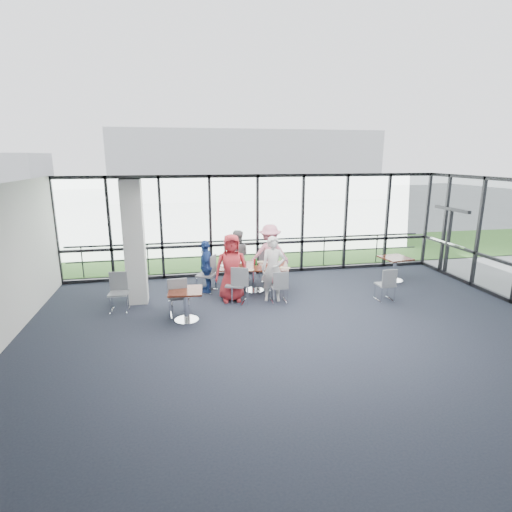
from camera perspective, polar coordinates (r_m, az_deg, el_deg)
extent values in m
cube|color=#1E2330|center=(8.61, 6.84, -11.81)|extent=(12.00, 10.00, 0.02)
cube|color=white|center=(7.78, 7.53, 10.00)|extent=(12.00, 10.00, 0.04)
cube|color=silver|center=(4.02, 31.36, -20.25)|extent=(12.00, 0.10, 3.20)
cube|color=white|center=(12.78, 0.20, 4.43)|extent=(12.00, 0.10, 3.20)
cube|color=black|center=(14.22, 25.74, 1.76)|extent=(0.12, 1.60, 2.10)
cube|color=silver|center=(10.64, -16.98, 1.86)|extent=(0.50, 0.50, 3.20)
cube|color=slate|center=(17.93, -2.92, 1.94)|extent=(80.00, 70.00, 0.02)
cube|color=#366226|center=(15.99, -1.90, 0.57)|extent=(80.00, 5.00, 0.01)
cube|color=silver|center=(39.89, -1.78, 12.98)|extent=(24.00, 10.00, 6.00)
cylinder|color=#2D2D33|center=(13.58, -0.30, 0.27)|extent=(12.00, 0.06, 0.06)
cube|color=#3A1408|center=(11.23, -0.29, -1.47)|extent=(2.06, 1.39, 0.04)
cylinder|color=silver|center=(11.34, -0.29, -3.29)|extent=(0.12, 0.12, 0.71)
cylinder|color=silver|center=(11.44, -0.29, -4.92)|extent=(0.56, 0.56, 0.03)
cube|color=#3A1408|center=(9.34, -10.05, -4.93)|extent=(0.81, 0.81, 0.04)
cylinder|color=silver|center=(9.47, -9.95, -7.08)|extent=(0.12, 0.12, 0.71)
cube|color=#3A1408|center=(12.86, 19.30, -0.27)|extent=(0.90, 0.90, 0.04)
cylinder|color=silver|center=(12.95, 19.17, -1.88)|extent=(0.12, 0.12, 0.71)
imported|color=#B1282E|center=(10.47, -3.52, -1.70)|extent=(0.90, 0.60, 1.79)
imported|color=silver|center=(10.48, 2.47, -1.87)|extent=(0.72, 0.59, 1.73)
imported|color=slate|center=(12.01, -2.77, -0.07)|extent=(0.84, 0.59, 1.61)
imported|color=pink|center=(11.95, 1.97, 0.29)|extent=(1.20, 0.69, 1.79)
imported|color=#24428D|center=(11.25, -7.17, -1.47)|extent=(0.48, 0.87, 1.49)
cylinder|color=white|center=(10.91, -3.12, -1.81)|extent=(0.28, 0.28, 0.01)
cylinder|color=white|center=(10.87, 2.64, -1.86)|extent=(0.25, 0.25, 0.01)
cylinder|color=white|center=(11.52, -2.71, -0.94)|extent=(0.26, 0.26, 0.01)
cylinder|color=white|center=(11.56, 2.12, -0.89)|extent=(0.24, 0.24, 0.01)
cylinder|color=white|center=(11.22, -4.39, -1.38)|extent=(0.28, 0.28, 0.01)
cylinder|color=white|center=(11.00, -1.76, -1.36)|extent=(0.06, 0.06, 0.13)
cylinder|color=white|center=(10.98, 1.20, -1.34)|extent=(0.07, 0.07, 0.14)
cylinder|color=white|center=(11.40, -0.22, -0.75)|extent=(0.07, 0.07, 0.14)
cylinder|color=white|center=(11.11, -3.60, -1.15)|extent=(0.08, 0.08, 0.15)
cube|color=beige|center=(10.80, -1.20, -1.98)|extent=(0.38, 0.33, 0.00)
cube|color=beige|center=(11.03, 4.15, -1.68)|extent=(0.34, 0.31, 0.00)
cube|color=beige|center=(11.62, 0.55, -0.82)|extent=(0.28, 0.20, 0.00)
cube|color=black|center=(11.28, 0.03, -1.18)|extent=(0.10, 0.07, 0.04)
cylinder|color=#AE1125|center=(11.28, -0.18, -0.82)|extent=(0.06, 0.06, 0.18)
cylinder|color=#267428|center=(11.24, 0.04, -0.82)|extent=(0.05, 0.05, 0.20)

